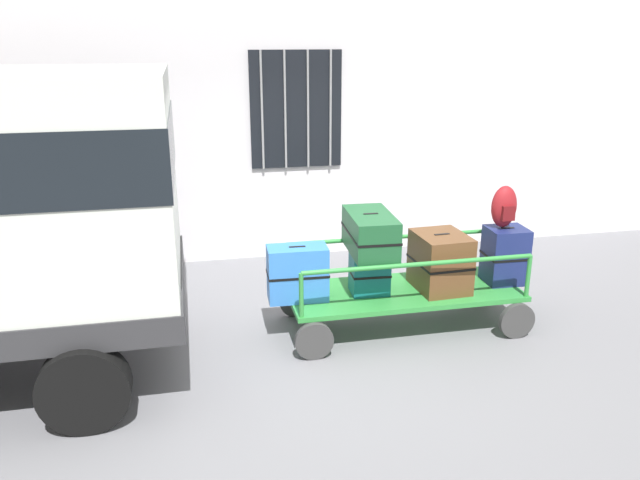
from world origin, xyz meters
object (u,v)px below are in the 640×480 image
at_px(luggage_cart, 403,296).
at_px(suitcase_center_bottom, 440,262).
at_px(backpack, 504,207).
at_px(suitcase_midright_bottom, 505,255).
at_px(suitcase_midleft_bottom, 369,273).
at_px(suitcase_midleft_middle, 370,233).
at_px(suitcase_left_bottom, 297,273).

height_order(luggage_cart, suitcase_center_bottom, suitcase_center_bottom).
bearing_deg(luggage_cart, backpack, 1.08).
bearing_deg(suitcase_midright_bottom, luggage_cart, 179.67).
distance_m(suitcase_midleft_bottom, suitcase_center_bottom, 0.75).
height_order(luggage_cart, backpack, backpack).
bearing_deg(suitcase_midleft_middle, backpack, 0.32).
relative_size(luggage_cart, backpack, 5.59).
bearing_deg(suitcase_midleft_bottom, suitcase_center_bottom, -3.34).
distance_m(suitcase_left_bottom, suitcase_midleft_bottom, 0.74).
bearing_deg(suitcase_left_bottom, suitcase_midleft_middle, 1.45).
bearing_deg(suitcase_center_bottom, backpack, 4.88).
bearing_deg(backpack, suitcase_center_bottom, -175.12).
relative_size(suitcase_midleft_bottom, suitcase_center_bottom, 0.70).
distance_m(suitcase_left_bottom, suitcase_center_bottom, 1.48).
relative_size(suitcase_left_bottom, suitcase_center_bottom, 0.97).
distance_m(luggage_cart, suitcase_midleft_middle, 0.80).
xyz_separation_m(suitcase_midright_bottom, backpack, (-0.05, 0.03, 0.52)).
bearing_deg(luggage_cart, suitcase_center_bottom, -6.03).
bearing_deg(luggage_cart, suitcase_midleft_middle, 178.15).
height_order(suitcase_midleft_bottom, suitcase_midright_bottom, suitcase_midright_bottom).
height_order(luggage_cart, suitcase_left_bottom, suitcase_left_bottom).
distance_m(luggage_cart, suitcase_left_bottom, 1.16).
xyz_separation_m(luggage_cart, suitcase_left_bottom, (-1.11, -0.01, 0.35)).
bearing_deg(backpack, suitcase_midleft_bottom, -179.36).
xyz_separation_m(suitcase_midleft_bottom, backpack, (1.44, 0.02, 0.60)).
relative_size(suitcase_midleft_middle, backpack, 1.90).
xyz_separation_m(suitcase_midleft_bottom, suitcase_center_bottom, (0.74, -0.04, 0.08)).
bearing_deg(suitcase_midright_bottom, suitcase_left_bottom, -179.99).
xyz_separation_m(luggage_cart, suitcase_center_bottom, (0.37, -0.04, 0.37)).
bearing_deg(backpack, suitcase_midleft_middle, -179.68).
bearing_deg(suitcase_midright_bottom, suitcase_center_bottom, -177.48).
relative_size(suitcase_left_bottom, suitcase_midleft_bottom, 1.38).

